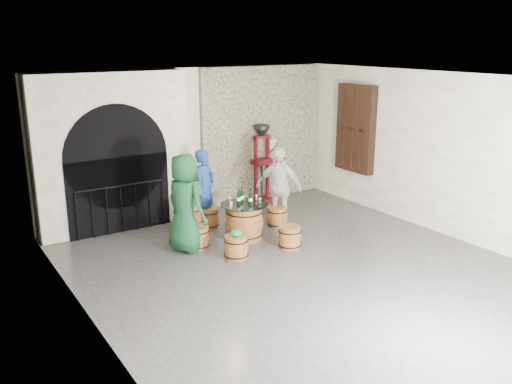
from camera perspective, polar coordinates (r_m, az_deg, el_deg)
ground at (r=9.37m, az=4.67°, el=-8.14°), size 8.00×8.00×0.00m
wall_back at (r=12.17m, az=-6.72°, el=5.34°), size 8.00×0.00×8.00m
wall_left at (r=7.31m, az=-17.39°, el=-2.42°), size 0.00×8.00×8.00m
wall_right at (r=11.28m, az=19.15°, el=3.73°), size 0.00×8.00×8.00m
ceiling at (r=8.58m, az=5.15°, el=11.78°), size 8.00×8.00×0.00m
stone_facing_panel at (r=13.00m, az=0.55°, el=6.12°), size 3.20×0.12×3.18m
arched_opening at (r=11.23m, az=-14.85°, el=3.94°), size 3.10×0.60×3.19m
shuttered_window at (r=12.74m, az=10.41°, el=6.58°), size 0.23×1.10×2.00m
barrel_table at (r=10.61m, az=-1.25°, el=-3.12°), size 0.91×0.91×0.71m
barrel_stool_left at (r=10.24m, az=-6.14°, el=-4.77°), size 0.45×0.45×0.43m
barrel_stool_far at (r=11.31m, az=-5.05°, el=-2.71°), size 0.45×0.45×0.43m
barrel_stool_right at (r=11.35m, az=2.29°, el=-2.59°), size 0.45×0.45×0.43m
barrel_stool_near_right at (r=10.21m, az=3.58°, el=-4.77°), size 0.45×0.45×0.43m
barrel_stool_near_left at (r=9.73m, az=-2.10°, el=-5.80°), size 0.45×0.45×0.43m
green_cap at (r=9.64m, az=-2.09°, el=-4.36°), size 0.25×0.21×0.12m
person_green at (r=9.92m, az=-7.47°, el=-1.17°), size 0.80×1.02×1.83m
person_blue at (r=11.19m, az=-5.41°, el=0.34°), size 0.72×0.64×1.64m
person_white at (r=11.19m, az=2.41°, el=0.47°), size 0.90×1.03×1.66m
wine_bottle_left at (r=10.48m, az=-1.83°, el=-0.59°), size 0.08×0.08×0.32m
wine_bottle_center at (r=10.44m, az=-0.58°, el=-0.64°), size 0.08×0.08×0.32m
wine_bottle_right at (r=10.59m, az=-1.54°, el=-0.41°), size 0.08×0.08×0.32m
tasting_glass_a at (r=10.25m, az=-2.67°, el=-1.45°), size 0.05×0.05×0.10m
tasting_glass_b at (r=10.77m, az=0.05°, el=-0.56°), size 0.05×0.05×0.10m
tasting_glass_c at (r=10.64m, az=-2.76°, el=-0.80°), size 0.05×0.05×0.10m
tasting_glass_d at (r=10.75m, az=-1.29°, el=-0.61°), size 0.05×0.05×0.10m
tasting_glass_e at (r=10.61m, az=0.42°, el=-0.83°), size 0.05×0.05×0.10m
tasting_glass_f at (r=10.35m, az=-2.61°, el=-1.27°), size 0.05×0.05×0.10m
side_barrel at (r=11.02m, az=-6.92°, el=-2.76°), size 0.46×0.46×0.61m
corking_press at (r=12.76m, az=0.61°, el=3.59°), size 0.80×0.50×1.86m
control_box at (r=13.12m, az=1.66°, el=5.10°), size 0.18×0.10×0.22m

